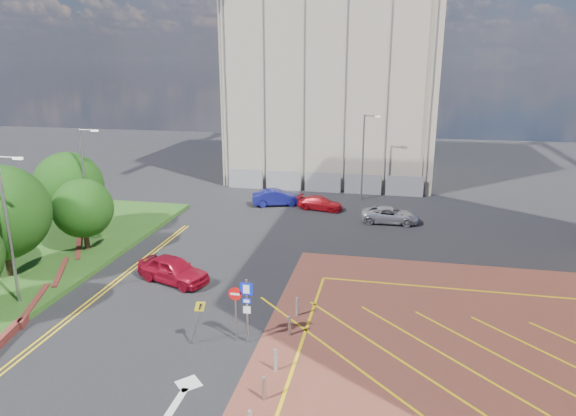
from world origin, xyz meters
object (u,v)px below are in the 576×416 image
(lamp_left_far, at_px, (85,180))
(warning_sign, at_px, (198,317))
(tree_b, at_px, (0,213))
(car_red_back, at_px, (320,203))
(car_blue_back, at_px, (277,197))
(car_silver_back, at_px, (390,215))
(lamp_back, at_px, (364,154))
(sign_cluster, at_px, (243,304))
(car_red_left, at_px, (173,270))
(tree_d, at_px, (69,186))
(lamp_left_near, at_px, (9,225))
(tree_c, at_px, (83,208))

(lamp_left_far, height_order, warning_sign, lamp_left_far)
(tree_b, bearing_deg, car_red_back, 49.27)
(tree_b, relative_size, warning_sign, 3.00)
(lamp_left_far, distance_m, car_blue_back, 17.00)
(car_silver_back, bearing_deg, lamp_back, 21.13)
(lamp_left_far, height_order, sign_cluster, lamp_left_far)
(sign_cluster, height_order, car_blue_back, sign_cluster)
(tree_b, height_order, lamp_left_far, lamp_left_far)
(lamp_left_far, xyz_separation_m, sign_cluster, (14.72, -11.02, -2.71))
(car_red_left, relative_size, car_blue_back, 1.04)
(tree_b, relative_size, lamp_back, 0.84)
(tree_d, distance_m, car_red_left, 12.84)
(tree_d, bearing_deg, lamp_left_near, -69.65)
(tree_d, relative_size, car_red_back, 1.51)
(lamp_left_near, height_order, lamp_back, lamp_left_near)
(lamp_left_near, relative_size, lamp_back, 1.00)
(lamp_left_far, distance_m, car_red_back, 19.55)
(car_red_left, xyz_separation_m, car_blue_back, (2.31, 17.64, -0.05))
(sign_cluster, height_order, car_silver_back, sign_cluster)
(lamp_left_far, xyz_separation_m, car_red_left, (8.69, -5.28, -3.88))
(lamp_left_near, height_order, warning_sign, lamp_left_near)
(lamp_left_far, xyz_separation_m, car_red_back, (15.07, 11.76, -4.07))
(tree_d, distance_m, warning_sign, 19.68)
(tree_b, relative_size, lamp_left_near, 0.84)
(warning_sign, distance_m, car_red_back, 23.58)
(tree_b, xyz_separation_m, tree_d, (-1.00, 8.00, -0.37))
(tree_b, xyz_separation_m, car_red_back, (16.15, 18.76, -3.65))
(lamp_back, height_order, warning_sign, lamp_back)
(tree_d, xyz_separation_m, car_red_left, (10.77, -6.28, -3.09))
(warning_sign, bearing_deg, car_silver_back, 67.93)
(sign_cluster, distance_m, car_blue_back, 23.70)
(tree_c, xyz_separation_m, sign_cluster, (13.80, -9.02, -1.24))
(car_silver_back, bearing_deg, car_red_left, 138.63)
(tree_c, distance_m, sign_cluster, 16.53)
(car_blue_back, bearing_deg, tree_d, 111.48)
(car_blue_back, bearing_deg, tree_c, 125.44)
(car_silver_back, bearing_deg, car_red_back, 66.44)
(lamp_left_near, distance_m, car_red_back, 25.71)
(warning_sign, xyz_separation_m, car_red_back, (2.31, 23.45, -0.84))
(lamp_left_near, distance_m, car_silver_back, 27.41)
(car_red_back, bearing_deg, lamp_left_near, 159.74)
(lamp_left_far, distance_m, lamp_back, 24.46)
(tree_c, height_order, sign_cluster, tree_c)
(lamp_back, xyz_separation_m, car_red_left, (-9.81, -21.28, -3.58))
(lamp_left_far, xyz_separation_m, lamp_back, (18.50, 16.00, -0.30))
(lamp_left_near, relative_size, car_blue_back, 1.80)
(tree_b, distance_m, car_blue_back, 23.08)
(lamp_back, height_order, car_red_back, lamp_back)
(lamp_left_far, height_order, lamp_back, lamp_left_far)
(tree_c, distance_m, lamp_left_far, 2.65)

